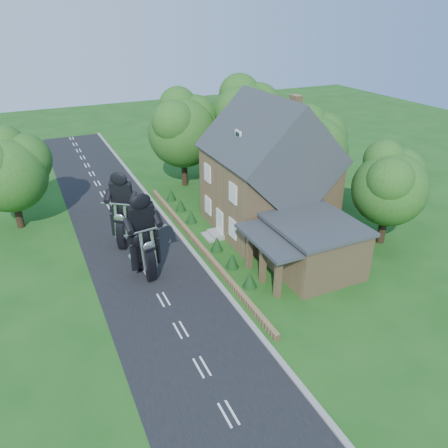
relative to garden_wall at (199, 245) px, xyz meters
name	(u,v)px	position (x,y,z in m)	size (l,w,h in m)	color
ground	(163,300)	(-4.30, -5.00, -0.20)	(120.00, 120.00, 0.00)	#184914
road	(163,300)	(-4.30, -5.00, -0.19)	(7.00, 80.00, 0.02)	black
kerb	(219,284)	(-0.65, -5.00, -0.14)	(0.30, 80.00, 0.12)	gray
garden_wall	(199,245)	(0.00, 0.00, 0.00)	(0.30, 22.00, 0.40)	#96774C
house	(268,174)	(6.19, 1.00, 4.14)	(9.54, 8.64, 10.24)	#96774C
annex	(311,245)	(5.57, -5.80, 1.57)	(7.05, 5.94, 3.44)	#96774C
tree_annex_side	(393,182)	(12.83, -4.90, 4.49)	(5.64, 5.20, 7.48)	black
tree_house_right	(316,144)	(12.35, 3.62, 4.99)	(6.51, 6.00, 8.40)	black
tree_behind_house	(249,116)	(9.88, 11.14, 6.03)	(7.81, 7.20, 10.08)	black
tree_behind_left	(186,126)	(3.86, 12.13, 5.53)	(6.94, 6.40, 9.16)	black
tree_far_road	(13,168)	(-11.16, 9.11, 4.64)	(6.08, 5.60, 7.84)	black
shrub_a	(250,279)	(1.00, -6.00, 0.35)	(0.90, 0.90, 1.10)	black
shrub_b	(232,260)	(1.00, -3.50, 0.35)	(0.90, 0.90, 1.10)	black
shrub_c	(217,244)	(1.00, -1.00, 0.35)	(0.90, 0.90, 1.10)	black
shrub_d	(191,216)	(1.00, 4.00, 0.35)	(0.90, 0.90, 1.10)	black
shrub_e	(181,205)	(1.00, 6.50, 0.35)	(0.90, 0.90, 1.10)	black
shrub_f	(171,194)	(1.00, 9.00, 0.35)	(0.90, 0.90, 1.10)	black
motorcycle_lead	(146,264)	(-4.47, -2.01, 0.67)	(0.47, 1.87, 1.74)	black
motorcycle_follow	(126,234)	(-4.61, 2.62, 0.65)	(0.46, 1.83, 1.70)	black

